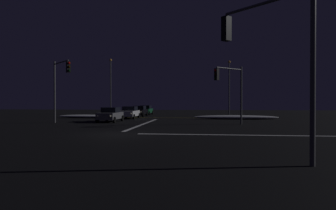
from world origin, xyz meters
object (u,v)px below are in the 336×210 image
at_px(traffic_signal_se, 270,45).
at_px(sedan_gray, 110,114).
at_px(traffic_signal_ne, 231,84).
at_px(streetlamp_right_far, 229,84).
at_px(traffic_signal_nw, 60,80).
at_px(sedan_white, 130,112).
at_px(streetlamp_left_far, 111,83).
at_px(sedan_black, 139,111).
at_px(sedan_green, 146,110).

bearing_deg(traffic_signal_se, sedan_gray, 122.10).
relative_size(traffic_signal_ne, streetlamp_right_far, 0.62).
xyz_separation_m(traffic_signal_nw, streetlamp_right_far, (18.32, 22.38, 0.82)).
relative_size(sedan_white, streetlamp_right_far, 0.48).
xyz_separation_m(sedan_gray, streetlamp_right_far, (14.28, 19.01, 4.37)).
xyz_separation_m(sedan_white, streetlamp_left_far, (-6.42, 12.39, 4.70)).
relative_size(traffic_signal_ne, traffic_signal_nw, 0.87).
height_order(sedan_black, traffic_signal_ne, traffic_signal_ne).
height_order(sedan_white, sedan_green, same).
xyz_separation_m(sedan_gray, sedan_white, (0.51, 6.62, 0.00)).
relative_size(sedan_gray, streetlamp_left_far, 0.45).
xyz_separation_m(sedan_white, traffic_signal_nw, (-4.54, -9.98, 3.55)).
distance_m(sedan_white, traffic_signal_ne, 15.83).
relative_size(sedan_white, traffic_signal_nw, 0.68).
bearing_deg(sedan_black, traffic_signal_ne, -52.63).
relative_size(sedan_gray, streetlamp_right_far, 0.48).
bearing_deg(traffic_signal_se, traffic_signal_nw, 135.00).
bearing_deg(sedan_gray, traffic_signal_nw, -140.20).
xyz_separation_m(sedan_gray, sedan_green, (0.44, 17.90, 0.00)).
bearing_deg(sedan_black, streetlamp_right_far, 26.04).
xyz_separation_m(traffic_signal_ne, streetlamp_right_far, (1.81, 22.31, 1.37)).
bearing_deg(sedan_white, traffic_signal_ne, -39.65).
height_order(sedan_white, traffic_signal_nw, traffic_signal_nw).
relative_size(traffic_signal_se, streetlamp_left_far, 0.65).
distance_m(sedan_black, streetlamp_right_far, 15.89).
bearing_deg(traffic_signal_nw, streetlamp_right_far, 50.70).
bearing_deg(traffic_signal_ne, sedan_gray, 165.21).
xyz_separation_m(traffic_signal_nw, streetlamp_left_far, (-1.88, 22.38, 1.15)).
height_order(sedan_black, traffic_signal_se, traffic_signal_se).
bearing_deg(sedan_gray, sedan_white, 85.62).
xyz_separation_m(sedan_black, traffic_signal_ne, (11.92, -15.60, 3.00)).
bearing_deg(sedan_white, sedan_black, 89.50).
distance_m(sedan_white, streetlamp_right_far, 19.04).
xyz_separation_m(sedan_black, streetlamp_right_far, (13.72, 6.70, 4.37)).
height_order(traffic_signal_ne, streetlamp_right_far, streetlamp_right_far).
height_order(sedan_gray, traffic_signal_nw, traffic_signal_nw).
height_order(traffic_signal_nw, streetlamp_right_far, streetlamp_right_far).
distance_m(traffic_signal_se, streetlamp_right_far, 38.91).
xyz_separation_m(traffic_signal_ne, traffic_signal_se, (-0.03, -16.55, 0.50)).
xyz_separation_m(sedan_green, traffic_signal_nw, (-4.47, -21.26, 3.55)).
bearing_deg(sedan_black, traffic_signal_se, -69.71).
distance_m(traffic_signal_nw, streetlamp_left_far, 22.48).
height_order(traffic_signal_se, streetlamp_right_far, streetlamp_right_far).
height_order(sedan_gray, traffic_signal_se, traffic_signal_se).
bearing_deg(streetlamp_right_far, sedan_green, -175.40).
bearing_deg(traffic_signal_se, streetlamp_right_far, 87.29).
relative_size(sedan_black, traffic_signal_nw, 0.68).
bearing_deg(streetlamp_right_far, sedan_gray, -126.91).
bearing_deg(traffic_signal_se, streetlamp_left_far, 115.29).
bearing_deg(traffic_signal_nw, sedan_gray, 39.80).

